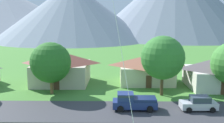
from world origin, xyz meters
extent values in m
cube|color=#38383D|center=(0.00, 27.31, 0.04)|extent=(160.00, 7.02, 0.08)
cone|color=gray|center=(32.33, 144.23, 19.99)|extent=(91.89, 91.89, 39.98)
cone|color=gray|center=(-21.33, 126.20, 13.90)|extent=(75.82, 75.82, 27.79)
cone|color=#8E939E|center=(-77.95, 173.34, 15.67)|extent=(123.43, 123.43, 31.34)
cube|color=beige|center=(5.19, 40.94, 1.49)|extent=(8.66, 7.05, 2.97)
pyramid|color=brown|center=(5.19, 40.94, 3.79)|extent=(9.35, 7.61, 1.64)
cube|color=brown|center=(5.19, 37.39, 1.00)|extent=(0.90, 0.06, 2.00)
cube|color=silver|center=(15.46, 38.04, 1.49)|extent=(7.91, 7.85, 2.98)
pyramid|color=#564C51|center=(15.46, 38.04, 3.80)|extent=(8.54, 8.47, 1.64)
cube|color=brown|center=(15.46, 34.09, 1.00)|extent=(0.90, 0.06, 2.00)
cube|color=beige|center=(-8.95, 40.24, 1.71)|extent=(8.77, 7.90, 3.42)
pyramid|color=brown|center=(-8.95, 40.24, 4.36)|extent=(9.47, 8.53, 1.88)
cube|color=brown|center=(-8.95, 36.27, 1.00)|extent=(0.90, 0.06, 2.00)
cylinder|color=#4C3823|center=(6.55, 33.78, 1.56)|extent=(0.44, 0.44, 3.12)
sphere|color=#33752D|center=(6.55, 33.78, 5.40)|extent=(6.07, 6.07, 6.07)
cylinder|color=brown|center=(-9.16, 34.27, 1.21)|extent=(0.44, 0.44, 2.42)
sphere|color=#286623|center=(-9.16, 34.27, 4.59)|extent=(5.78, 5.78, 5.78)
cube|color=#B7BCC1|center=(9.82, 27.80, 0.68)|extent=(4.23, 1.87, 0.80)
cube|color=#2D3847|center=(9.97, 27.80, 1.42)|extent=(2.23, 1.62, 0.68)
cylinder|color=black|center=(8.49, 26.86, 0.40)|extent=(0.64, 0.25, 0.64)
cylinder|color=black|center=(8.46, 28.70, 0.40)|extent=(0.64, 0.25, 0.64)
cylinder|color=black|center=(11.19, 26.91, 0.40)|extent=(0.64, 0.25, 0.64)
cylinder|color=black|center=(11.16, 28.75, 0.40)|extent=(0.64, 0.25, 0.64)
cube|color=navy|center=(2.32, 27.90, 0.75)|extent=(5.21, 2.03, 0.84)
cube|color=navy|center=(1.22, 27.91, 1.62)|extent=(1.91, 1.85, 0.90)
cube|color=#2D3847|center=(1.22, 27.91, 1.89)|extent=(1.62, 1.89, 0.28)
cube|color=navy|center=(3.47, 27.90, 1.35)|extent=(2.71, 1.97, 0.36)
cylinder|color=black|center=(0.61, 26.89, 0.46)|extent=(0.76, 0.28, 0.76)
cylinder|color=black|center=(0.62, 28.93, 0.46)|extent=(0.76, 0.28, 0.76)
cylinder|color=black|center=(4.01, 26.88, 0.46)|extent=(0.76, 0.28, 0.76)
cylinder|color=black|center=(4.02, 28.92, 0.46)|extent=(0.76, 0.28, 0.76)
cylinder|color=silver|center=(0.08, 9.30, 10.66)|extent=(3.20, 5.77, 18.23)
camera|label=1|loc=(0.05, -1.08, 10.86)|focal=40.87mm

